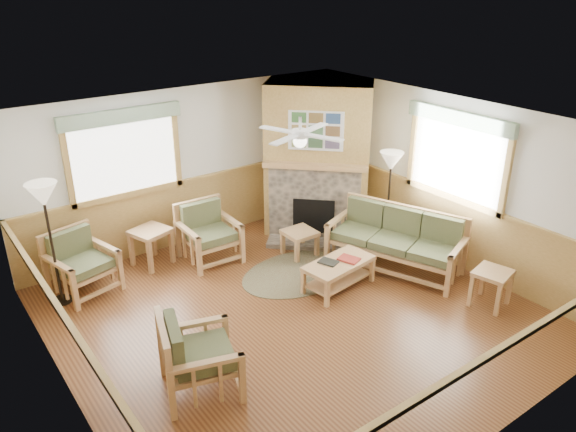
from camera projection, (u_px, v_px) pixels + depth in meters
floor at (295, 315)px, 7.84m from camera, size 6.00×6.00×0.01m
ceiling at (296, 125)px, 6.75m from camera, size 6.00×6.00×0.01m
wall_back at (189, 167)px, 9.51m from camera, size 6.00×0.02×2.70m
wall_front at (494, 339)px, 5.08m from camera, size 6.00×0.02×2.70m
wall_left at (58, 300)px, 5.67m from camera, size 0.02×6.00×2.70m
wall_right at (446, 180)px, 8.92m from camera, size 0.02×6.00×2.70m
wainscot at (295, 280)px, 7.61m from camera, size 6.00×6.00×1.10m
fireplace at (318, 159)px, 9.92m from camera, size 3.11×3.11×2.70m
window_back at (118, 107)px, 8.40m from camera, size 1.90×0.16×1.50m
window_right at (464, 109)px, 8.27m from camera, size 0.16×1.90×1.50m
ceiling_fan at (300, 120)px, 7.15m from camera, size 1.59×1.59×0.36m
sofa at (395, 241)px, 8.87m from camera, size 2.25×1.55×0.96m
armchair_back_left at (82, 263)px, 8.23m from camera, size 1.00×1.00×0.93m
armchair_back_right at (209, 234)px, 9.13m from camera, size 0.87×0.87×0.95m
armchair_left at (200, 354)px, 6.27m from camera, size 1.04×1.04×0.94m
coffee_table at (338, 275)px, 8.41m from camera, size 1.17×0.69×0.44m
end_table_chairs at (152, 247)px, 9.06m from camera, size 0.68×0.67×0.62m
end_table_sofa at (490, 288)px, 7.96m from camera, size 0.58×0.57×0.55m
footstool at (300, 243)px, 9.41m from camera, size 0.51×0.51×0.43m
braided_rug at (299, 273)px, 8.90m from camera, size 2.45×2.45×0.01m
floor_lamp_left at (52, 245)px, 7.78m from camera, size 0.55×0.55×1.84m
floor_lamp_right at (388, 200)px, 9.44m from camera, size 0.51×0.51×1.71m
book_red at (349, 258)px, 8.36m from camera, size 0.31×0.36×0.03m
book_dark at (328, 261)px, 8.28m from camera, size 0.28×0.32×0.03m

